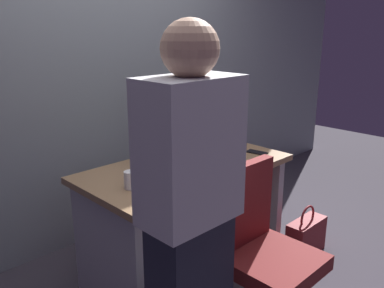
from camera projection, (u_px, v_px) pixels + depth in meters
name	position (u px, v px, depth m)	size (l,w,h in m)	color
ground_plane	(187.00, 269.00, 2.78)	(9.00, 9.00, 0.00)	#3D3842
wall_back	(102.00, 41.00, 2.98)	(6.40, 0.10, 3.00)	gray
desk	(187.00, 200.00, 2.64)	(1.36, 0.71, 0.76)	#93704C
office_chair	(263.00, 263.00, 2.09)	(0.52, 0.52, 0.94)	black
person_at_desk	(190.00, 221.00, 1.65)	(0.40, 0.24, 1.64)	#262838
monitor	(171.00, 122.00, 2.61)	(0.54, 0.16, 0.46)	silver
keyboard	(183.00, 169.00, 2.48)	(0.43, 0.13, 0.02)	white
mouse	(217.00, 156.00, 2.70)	(0.06, 0.10, 0.03)	black
cup_near_keyboard	(130.00, 180.00, 2.19)	(0.07, 0.07, 0.10)	silver
book_stack	(227.00, 139.00, 2.97)	(0.21, 0.17, 0.09)	beige
cell_phone	(257.00, 152.00, 2.82)	(0.07, 0.14, 0.01)	black
handbag	(306.00, 236.00, 2.94)	(0.34, 0.14, 0.38)	maroon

